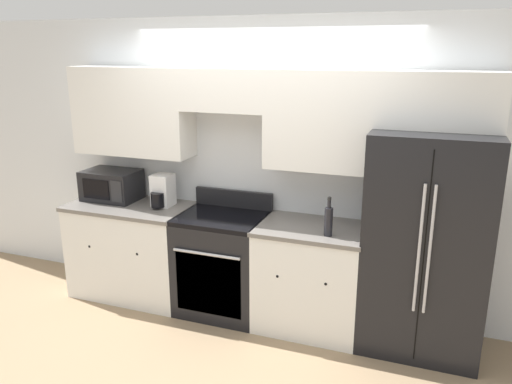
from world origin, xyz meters
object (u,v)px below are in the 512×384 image
(oven_range, at_px, (223,263))
(bottle, at_px, (328,220))
(refrigerator, at_px, (425,243))
(microwave, at_px, (112,185))

(oven_range, relative_size, bottle, 3.38)
(refrigerator, bearing_deg, oven_range, -178.10)
(refrigerator, relative_size, microwave, 3.35)
(oven_range, xyz_separation_m, microwave, (-1.20, 0.10, 0.59))
(bottle, bearing_deg, microwave, 173.49)
(refrigerator, relative_size, bottle, 5.51)
(refrigerator, bearing_deg, microwave, 179.23)
(oven_range, relative_size, microwave, 2.06)
(bottle, bearing_deg, oven_range, 171.11)
(microwave, bearing_deg, oven_range, -4.54)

